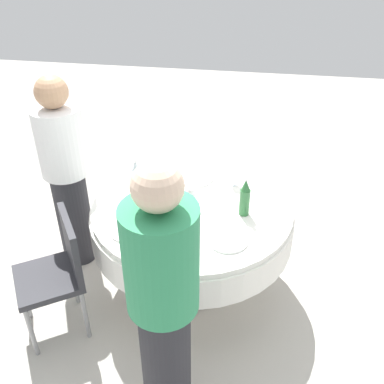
{
  "coord_description": "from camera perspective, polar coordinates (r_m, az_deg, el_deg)",
  "views": [
    {
      "loc": [
        -2.43,
        -0.38,
        2.49
      ],
      "look_at": [
        0.0,
        0.0,
        0.84
      ],
      "focal_mm": 41.62,
      "sensor_mm": 36.0,
      "label": 1
    }
  ],
  "objects": [
    {
      "name": "plate_right",
      "position": [
        2.81,
        -8.02,
        -4.91
      ],
      "size": [
        0.24,
        0.24,
        0.02
      ],
      "color": "white",
      "rests_on": "dining_table"
    },
    {
      "name": "bottle_clear_front",
      "position": [
        3.1,
        -7.14,
        1.85
      ],
      "size": [
        0.06,
        0.06,
        0.26
      ],
      "color": "silver",
      "rests_on": "dining_table"
    },
    {
      "name": "ground_plane",
      "position": [
        3.5,
        0.0,
        -11.54
      ],
      "size": [
        10.0,
        10.0,
        0.0
      ],
      "primitive_type": "plane",
      "color": "#B7B2A8"
    },
    {
      "name": "bottle_brown_left",
      "position": [
        2.9,
        -1.83,
        -0.35
      ],
      "size": [
        0.07,
        0.07,
        0.26
      ],
      "color": "#593314",
      "rests_on": "dining_table"
    },
    {
      "name": "bottle_green_far",
      "position": [
        2.88,
        6.79,
        -0.73
      ],
      "size": [
        0.07,
        0.07,
        0.28
      ],
      "color": "#2D6B38",
      "rests_on": "dining_table"
    },
    {
      "name": "plate_mid",
      "position": [
        3.29,
        0.56,
        1.8
      ],
      "size": [
        0.25,
        0.25,
        0.02
      ],
      "color": "white",
      "rests_on": "dining_table"
    },
    {
      "name": "wine_glass_north",
      "position": [
        2.95,
        -5.65,
        -0.47
      ],
      "size": [
        0.06,
        0.06,
        0.14
      ],
      "color": "white",
      "rests_on": "dining_table"
    },
    {
      "name": "person_left",
      "position": [
        2.18,
        -3.69,
        -14.4
      ],
      "size": [
        0.34,
        0.34,
        1.66
      ],
      "rotation": [
        0.0,
        0.0,
        1.59
      ],
      "color": "#26262B",
      "rests_on": "ground_plane"
    },
    {
      "name": "wine_glass_west",
      "position": [
        2.95,
        0.07,
        -0.14
      ],
      "size": [
        0.06,
        0.06,
        0.14
      ],
      "color": "white",
      "rests_on": "dining_table"
    },
    {
      "name": "wine_glass_inner",
      "position": [
        3.19,
        5.46,
        2.54
      ],
      "size": [
        0.07,
        0.07,
        0.15
      ],
      "color": "white",
      "rests_on": "dining_table"
    },
    {
      "name": "person_far",
      "position": [
        3.38,
        -15.82,
        2.4
      ],
      "size": [
        0.34,
        0.34,
        1.53
      ],
      "rotation": [
        0.0,
        0.0,
        -0.18
      ],
      "color": "#26262B",
      "rests_on": "ground_plane"
    },
    {
      "name": "dining_table",
      "position": [
        3.11,
        0.0,
        -3.84
      ],
      "size": [
        1.39,
        1.39,
        0.74
      ],
      "color": "white",
      "rests_on": "ground_plane"
    },
    {
      "name": "knife_far",
      "position": [
        3.12,
        -3.54,
        -0.39
      ],
      "size": [
        0.05,
        0.18,
        0.0
      ],
      "primitive_type": "cube",
      "rotation": [
        0.0,
        0.0,
        4.92
      ],
      "color": "silver",
      "rests_on": "dining_table"
    },
    {
      "name": "wine_glass_east",
      "position": [
        2.56,
        -3.61,
        -6.28
      ],
      "size": [
        0.07,
        0.07,
        0.14
      ],
      "color": "white",
      "rests_on": "dining_table"
    },
    {
      "name": "plate_south",
      "position": [
        2.72,
        4.59,
        -6.1
      ],
      "size": [
        0.25,
        0.25,
        0.02
      ],
      "color": "white",
      "rests_on": "dining_table"
    },
    {
      "name": "chair_inner",
      "position": [
        2.99,
        -16.71,
        -9.25
      ],
      "size": [
        0.55,
        0.55,
        0.87
      ],
      "rotation": [
        0.0,
        0.0,
        0.58
      ],
      "color": "#2D2D33",
      "rests_on": "ground_plane"
    },
    {
      "name": "plate_near",
      "position": [
        3.36,
        -4.26,
        2.51
      ],
      "size": [
        0.24,
        0.24,
        0.04
      ],
      "color": "white",
      "rests_on": "dining_table"
    }
  ]
}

